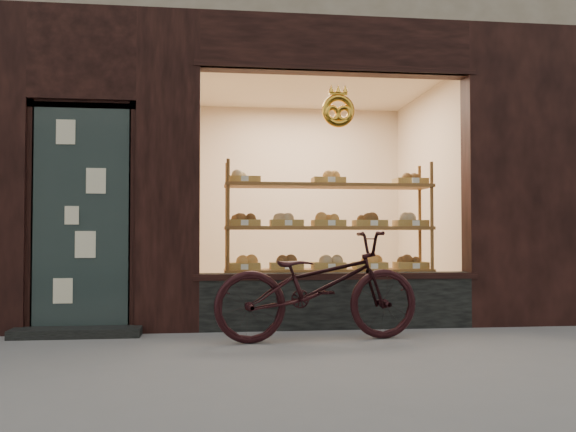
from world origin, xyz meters
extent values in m
plane|color=slate|center=(0.00, 0.00, 0.00)|extent=(90.00, 90.00, 0.00)
cube|color=black|center=(0.45, 2.12, 0.28)|extent=(2.70, 0.25, 0.55)
cube|color=#283433|center=(-2.00, 2.06, 1.10)|extent=(0.90, 0.04, 2.15)
cube|color=black|center=(-2.00, 1.90, 0.04)|extent=(1.15, 0.35, 0.08)
torus|color=gold|center=(0.45, 2.02, 2.15)|extent=(0.33, 0.07, 0.33)
cube|color=brown|center=(0.45, 2.55, 0.05)|extent=(2.20, 0.45, 0.04)
cube|color=brown|center=(0.45, 2.55, 0.55)|extent=(2.20, 0.45, 0.03)
cube|color=brown|center=(0.45, 2.55, 1.00)|extent=(2.20, 0.45, 0.04)
cube|color=brown|center=(0.45, 2.55, 1.45)|extent=(2.20, 0.45, 0.04)
cylinder|color=brown|center=(-0.62, 2.35, 0.85)|extent=(0.04, 0.04, 1.70)
cylinder|color=brown|center=(1.52, 2.35, 0.85)|extent=(0.04, 0.04, 1.70)
cylinder|color=brown|center=(-0.62, 2.75, 0.85)|extent=(0.04, 0.04, 1.70)
cylinder|color=brown|center=(1.52, 2.75, 0.85)|extent=(0.04, 0.04, 1.70)
cube|color=olive|center=(-0.45, 2.55, 0.60)|extent=(0.34, 0.24, 0.07)
sphere|color=#B6671E|center=(-0.45, 2.55, 0.69)|extent=(0.11, 0.11, 0.11)
cube|color=white|center=(-0.45, 2.36, 0.60)|extent=(0.07, 0.01, 0.05)
cube|color=olive|center=(0.00, 2.55, 0.60)|extent=(0.34, 0.24, 0.07)
sphere|color=brown|center=(0.00, 2.55, 0.69)|extent=(0.11, 0.11, 0.11)
cube|color=white|center=(0.00, 2.36, 0.60)|extent=(0.07, 0.01, 0.05)
cube|color=olive|center=(0.45, 2.55, 0.60)|extent=(0.34, 0.24, 0.07)
sphere|color=tan|center=(0.45, 2.55, 0.69)|extent=(0.11, 0.11, 0.11)
cube|color=white|center=(0.45, 2.36, 0.60)|extent=(0.07, 0.01, 0.05)
cube|color=olive|center=(0.90, 2.55, 0.60)|extent=(0.34, 0.24, 0.07)
sphere|color=#B6671E|center=(0.90, 2.55, 0.69)|extent=(0.11, 0.11, 0.11)
cube|color=white|center=(0.90, 2.36, 0.60)|extent=(0.07, 0.01, 0.05)
cube|color=olive|center=(1.35, 2.55, 0.60)|extent=(0.34, 0.24, 0.07)
sphere|color=brown|center=(1.35, 2.55, 0.69)|extent=(0.11, 0.11, 0.11)
cube|color=white|center=(1.35, 2.36, 0.60)|extent=(0.08, 0.01, 0.05)
cube|color=olive|center=(-0.45, 2.55, 1.05)|extent=(0.34, 0.24, 0.07)
sphere|color=brown|center=(-0.45, 2.55, 1.14)|extent=(0.11, 0.11, 0.11)
cube|color=white|center=(-0.45, 2.36, 1.05)|extent=(0.07, 0.01, 0.06)
cube|color=olive|center=(0.00, 2.55, 1.05)|extent=(0.34, 0.24, 0.07)
sphere|color=tan|center=(0.00, 2.55, 1.14)|extent=(0.11, 0.11, 0.11)
cube|color=white|center=(0.00, 2.36, 1.05)|extent=(0.07, 0.01, 0.06)
cube|color=olive|center=(0.45, 2.55, 1.05)|extent=(0.34, 0.24, 0.07)
sphere|color=#B6671E|center=(0.45, 2.55, 1.14)|extent=(0.11, 0.11, 0.11)
cube|color=white|center=(0.45, 2.36, 1.05)|extent=(0.07, 0.01, 0.06)
cube|color=olive|center=(0.90, 2.55, 1.05)|extent=(0.34, 0.24, 0.07)
sphere|color=brown|center=(0.90, 2.55, 1.14)|extent=(0.11, 0.11, 0.11)
cube|color=white|center=(0.90, 2.36, 1.05)|extent=(0.07, 0.01, 0.06)
cube|color=olive|center=(1.35, 2.55, 1.05)|extent=(0.34, 0.24, 0.07)
sphere|color=tan|center=(1.35, 2.55, 1.14)|extent=(0.11, 0.11, 0.11)
cube|color=white|center=(1.35, 2.36, 1.05)|extent=(0.08, 0.01, 0.06)
cube|color=olive|center=(-0.45, 2.55, 1.50)|extent=(0.34, 0.24, 0.07)
sphere|color=tan|center=(-0.45, 2.55, 1.59)|extent=(0.11, 0.11, 0.11)
cube|color=white|center=(-0.45, 2.36, 1.50)|extent=(0.07, 0.01, 0.06)
cube|color=olive|center=(0.45, 2.55, 1.50)|extent=(0.34, 0.24, 0.07)
sphere|color=#B6671E|center=(0.45, 2.55, 1.59)|extent=(0.11, 0.11, 0.11)
cube|color=white|center=(0.45, 2.36, 1.50)|extent=(0.07, 0.01, 0.06)
cube|color=olive|center=(1.35, 2.55, 1.50)|extent=(0.34, 0.24, 0.07)
sphere|color=brown|center=(1.35, 2.55, 1.59)|extent=(0.11, 0.11, 0.11)
cube|color=white|center=(1.35, 2.36, 1.50)|extent=(0.08, 0.01, 0.06)
imported|color=black|center=(0.14, 1.40, 0.48)|extent=(1.88, 0.84, 0.96)
camera|label=1|loc=(-0.82, -4.15, 0.91)|focal=40.00mm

